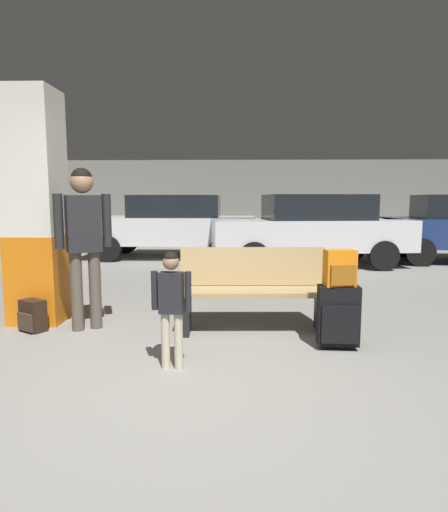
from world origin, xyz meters
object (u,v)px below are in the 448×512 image
(backpack_bright, at_px, (340,269))
(parked_car_far, at_px, (172,224))
(child, at_px, (171,298))
(bench, at_px, (254,290))
(backpack_dark_floor, at_px, (32,316))
(parked_car_near, at_px, (311,228))
(adult, at_px, (84,231))
(structural_pillar, at_px, (36,209))
(suitcase, at_px, (338,316))

(backpack_bright, relative_size, parked_car_far, 0.08)
(backpack_bright, relative_size, child, 0.34)
(bench, xyz_separation_m, backpack_dark_floor, (-2.37, -0.11, -0.28))
(parked_car_far, bearing_deg, child, -81.69)
(backpack_dark_floor, height_order, parked_car_near, parked_car_near)
(child, xyz_separation_m, adult, (-1.09, 1.10, 0.47))
(structural_pillar, bearing_deg, parked_car_far, 82.93)
(parked_car_far, bearing_deg, adult, -90.53)
(structural_pillar, bearing_deg, child, -39.19)
(adult, bearing_deg, suitcase, -12.26)
(suitcase, height_order, backpack_bright, backpack_bright)
(backpack_bright, bearing_deg, parked_car_near, 83.38)
(child, bearing_deg, backpack_bright, 19.75)
(adult, distance_m, parked_car_far, 6.00)
(bench, xyz_separation_m, suitcase, (0.77, -0.58, -0.12))
(bench, relative_size, suitcase, 2.68)
(child, bearing_deg, structural_pillar, 140.81)
(suitcase, relative_size, backpack_bright, 1.78)
(bench, relative_size, parked_car_near, 0.38)
(parked_car_near, height_order, parked_car_far, same)
(parked_car_near, distance_m, parked_car_far, 3.38)
(suitcase, distance_m, parked_car_far, 7.05)
(child, distance_m, adult, 1.62)
(bench, bearing_deg, parked_car_far, 106.40)
(structural_pillar, relative_size, backpack_dark_floor, 7.71)
(backpack_bright, distance_m, child, 1.60)
(backpack_bright, xyz_separation_m, parked_car_near, (0.62, 5.33, 0.03))
(suitcase, distance_m, backpack_bright, 0.45)
(child, distance_m, parked_car_far, 7.17)
(child, relative_size, adult, 0.57)
(backpack_dark_floor, distance_m, parked_car_near, 6.19)
(bench, relative_size, child, 1.64)
(adult, xyz_separation_m, parked_car_near, (3.21, 4.77, -0.27))
(structural_pillar, distance_m, bench, 2.63)
(adult, distance_m, parked_car_near, 5.76)
(suitcase, distance_m, backpack_dark_floor, 3.19)
(bench, relative_size, parked_car_far, 0.39)
(suitcase, relative_size, parked_car_far, 0.15)
(parked_car_near, bearing_deg, bench, -106.33)
(structural_pillar, relative_size, parked_car_far, 0.64)
(backpack_bright, xyz_separation_m, child, (-1.50, -0.54, -0.16))
(bench, bearing_deg, adult, -179.44)
(backpack_bright, height_order, child, child)
(bench, bearing_deg, child, -122.88)
(structural_pillar, height_order, adult, structural_pillar)
(child, height_order, parked_car_far, parked_car_far)
(structural_pillar, distance_m, adult, 0.76)
(child, height_order, parked_car_near, parked_car_near)
(backpack_bright, bearing_deg, backpack_dark_floor, 171.53)
(backpack_bright, bearing_deg, child, -160.25)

